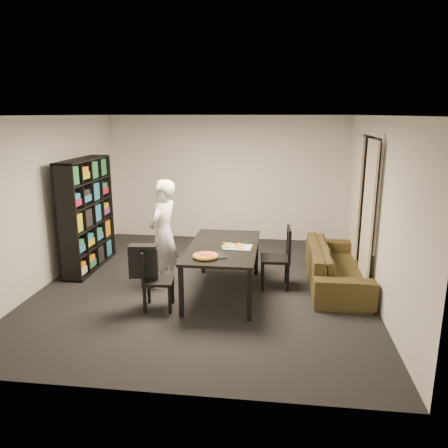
# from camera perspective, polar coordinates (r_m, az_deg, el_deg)

# --- Properties ---
(room) EXTENTS (5.01, 5.51, 2.61)m
(room) POSITION_cam_1_polar(r_m,az_deg,el_deg) (6.56, -2.52, 2.55)
(room) COLOR black
(room) RESTS_ON ground
(window_pane) EXTENTS (0.02, 1.40, 1.60)m
(window_pane) POSITION_cam_1_polar(r_m,az_deg,el_deg) (7.16, 18.38, 4.46)
(window_pane) COLOR black
(window_pane) RESTS_ON room
(window_frame) EXTENTS (0.03, 1.52, 1.72)m
(window_frame) POSITION_cam_1_polar(r_m,az_deg,el_deg) (7.16, 18.34, 4.46)
(window_frame) COLOR white
(window_frame) RESTS_ON room
(curtain_left) EXTENTS (0.03, 0.70, 2.25)m
(curtain_left) POSITION_cam_1_polar(r_m,az_deg,el_deg) (6.71, 18.26, 0.80)
(curtain_left) COLOR beige
(curtain_left) RESTS_ON room
(curtain_right) EXTENTS (0.03, 0.70, 2.25)m
(curtain_right) POSITION_cam_1_polar(r_m,az_deg,el_deg) (7.71, 16.84, 2.58)
(curtain_right) COLOR beige
(curtain_right) RESTS_ON room
(bookshelf) EXTENTS (0.35, 1.50, 1.90)m
(bookshelf) POSITION_cam_1_polar(r_m,az_deg,el_deg) (7.83, -17.48, 1.21)
(bookshelf) COLOR black
(bookshelf) RESTS_ON room
(dining_table) EXTENTS (1.00, 1.79, 0.75)m
(dining_table) POSITION_cam_1_polar(r_m,az_deg,el_deg) (6.42, -0.11, -3.41)
(dining_table) COLOR black
(dining_table) RESTS_ON room
(chair_left) EXTENTS (0.44, 0.44, 0.85)m
(chair_left) POSITION_cam_1_polar(r_m,az_deg,el_deg) (6.07, -9.34, -6.62)
(chair_left) COLOR black
(chair_left) RESTS_ON room
(chair_right) EXTENTS (0.46, 0.46, 0.95)m
(chair_right) POSITION_cam_1_polar(r_m,az_deg,el_deg) (6.77, 7.50, -3.82)
(chair_right) COLOR black
(chair_right) RESTS_ON room
(draped_jacket) EXTENTS (0.40, 0.21, 0.47)m
(draped_jacket) POSITION_cam_1_polar(r_m,az_deg,el_deg) (6.02, -10.52, -4.66)
(draped_jacket) COLOR black
(draped_jacket) RESTS_ON chair_left
(person) EXTENTS (0.54, 0.69, 1.67)m
(person) POSITION_cam_1_polar(r_m,az_deg,el_deg) (6.74, -7.93, -1.31)
(person) COLOR white
(person) RESTS_ON room
(baking_tray) EXTENTS (0.49, 0.45, 0.01)m
(baking_tray) POSITION_cam_1_polar(r_m,az_deg,el_deg) (5.94, -1.86, -4.16)
(baking_tray) COLOR black
(baking_tray) RESTS_ON dining_table
(pepperoni_pizza) EXTENTS (0.35, 0.35, 0.03)m
(pepperoni_pizza) POSITION_cam_1_polar(r_m,az_deg,el_deg) (5.87, -2.41, -4.18)
(pepperoni_pizza) COLOR olive
(pepperoni_pizza) RESTS_ON dining_table
(kitchen_towel) EXTENTS (0.42, 0.32, 0.01)m
(kitchen_towel) POSITION_cam_1_polar(r_m,az_deg,el_deg) (6.32, 1.79, -3.03)
(kitchen_towel) COLOR silver
(kitchen_towel) RESTS_ON dining_table
(pizza_slices) EXTENTS (0.45, 0.42, 0.01)m
(pizza_slices) POSITION_cam_1_polar(r_m,az_deg,el_deg) (6.35, 1.09, -2.83)
(pizza_slices) COLOR gold
(pizza_slices) RESTS_ON dining_table
(sofa) EXTENTS (0.84, 2.15, 0.63)m
(sofa) POSITION_cam_1_polar(r_m,az_deg,el_deg) (7.10, 14.49, -5.24)
(sofa) COLOR #382C16
(sofa) RESTS_ON room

